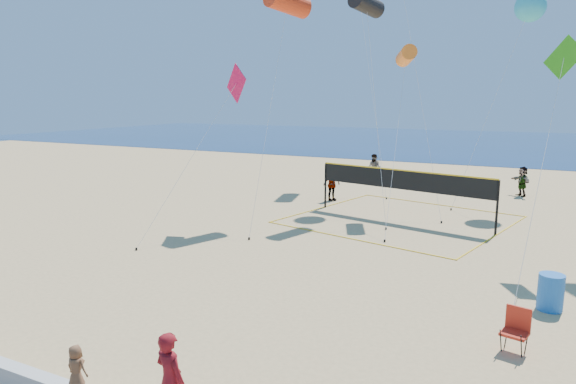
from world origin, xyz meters
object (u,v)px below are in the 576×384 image
at_px(volleyball_net, 402,186).
at_px(trash_barrel, 551,292).
at_px(camp_chair, 516,327).
at_px(woman, 170,380).

bearing_deg(volleyball_net, trash_barrel, -40.88).
xyz_separation_m(camp_chair, trash_barrel, (0.71, 2.95, -0.08)).
bearing_deg(camp_chair, volleyball_net, 129.06).
bearing_deg(trash_barrel, woman, -124.44).
bearing_deg(trash_barrel, camp_chair, -103.57).
height_order(woman, volleyball_net, volleyball_net).
relative_size(woman, trash_barrel, 1.77).
height_order(woman, trash_barrel, woman).
distance_m(trash_barrel, volleyball_net, 10.70).
bearing_deg(volleyball_net, camp_chair, -51.29).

